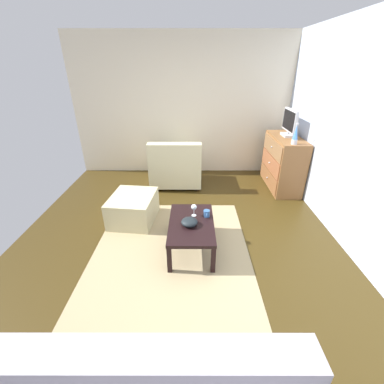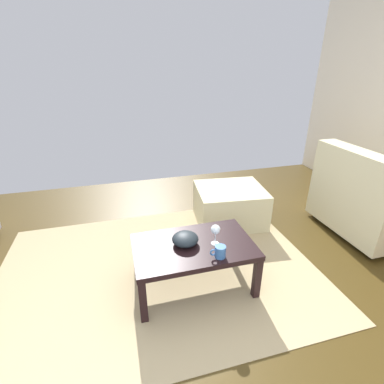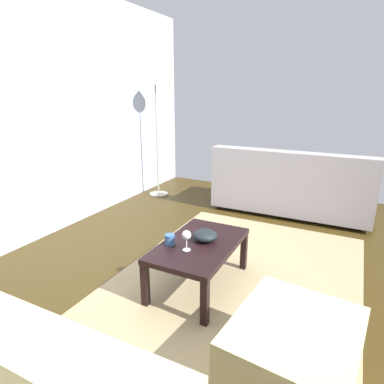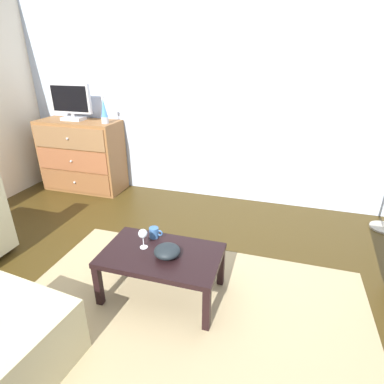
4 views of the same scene
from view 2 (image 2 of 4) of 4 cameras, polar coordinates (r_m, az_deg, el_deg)
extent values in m
cube|color=#3C2D10|center=(2.38, -0.95, -17.98)|extent=(5.88, 4.51, 0.05)
cube|color=tan|center=(2.49, -6.79, -15.20)|extent=(2.60, 1.90, 0.01)
cube|color=black|center=(2.19, 12.98, -16.60)|extent=(0.05, 0.05, 0.34)
cube|color=black|center=(2.00, -9.87, -20.92)|extent=(0.05, 0.05, 0.34)
cube|color=black|center=(2.52, 7.96, -9.92)|extent=(0.05, 0.05, 0.34)
cube|color=black|center=(2.36, -11.20, -12.84)|extent=(0.05, 0.05, 0.34)
cube|color=black|center=(2.11, 0.32, -11.00)|extent=(0.88, 0.54, 0.04)
cylinder|color=silver|center=(2.12, 4.67, -10.30)|extent=(0.06, 0.06, 0.00)
cylinder|color=silver|center=(2.09, 4.71, -9.24)|extent=(0.01, 0.01, 0.09)
sphere|color=silver|center=(2.05, 4.78, -7.55)|extent=(0.07, 0.07, 0.07)
cylinder|color=#345E95|center=(1.97, 5.74, -11.90)|extent=(0.08, 0.08, 0.08)
torus|color=#345E95|center=(1.95, 4.34, -12.06)|extent=(0.05, 0.01, 0.05)
ellipsoid|color=black|center=(2.08, -1.37, -9.46)|extent=(0.19, 0.19, 0.09)
cylinder|color=#332319|center=(3.92, 31.01, -2.68)|extent=(0.05, 0.05, 0.05)
cylinder|color=#332319|center=(3.05, 32.42, -10.61)|extent=(0.05, 0.05, 0.05)
cylinder|color=#332319|center=(3.51, 23.64, -4.16)|extent=(0.05, 0.05, 0.05)
cube|color=beige|center=(3.39, 32.40, -3.05)|extent=(0.80, 0.93, 0.37)
cube|color=beige|center=(3.03, 30.24, 3.02)|extent=(0.20, 0.93, 0.45)
cube|color=beige|center=(3.54, 28.87, 3.91)|extent=(0.76, 0.12, 0.20)
cube|color=#C1B98C|center=(3.07, 7.61, -2.62)|extent=(0.76, 0.67, 0.39)
camera|label=1|loc=(2.68, -72.94, 18.84)|focal=23.66mm
camera|label=3|loc=(3.71, 30.85, 20.24)|focal=30.78mm
camera|label=4|loc=(3.43, -22.59, 25.19)|focal=28.85mm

